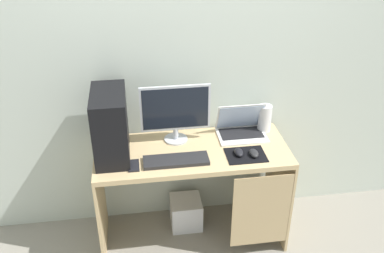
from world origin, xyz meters
TOP-DOWN VIEW (x-y plane):
  - ground_plane at (0.00, 0.00)m, footprint 8.00×8.00m
  - wall_back at (0.00, 0.32)m, footprint 4.00×0.05m
  - desk at (0.02, -0.01)m, footprint 1.30×0.55m
  - pc_tower at (-0.52, 0.02)m, footprint 0.21×0.41m
  - monitor at (-0.09, 0.14)m, footprint 0.47×0.16m
  - laptop at (0.37, 0.15)m, footprint 0.34×0.24m
  - speaker at (0.55, 0.18)m, footprint 0.09×0.09m
  - keyboard at (-0.12, -0.13)m, footprint 0.42×0.14m
  - mousepad at (0.34, -0.12)m, footprint 0.26×0.20m
  - mouse_left at (0.29, -0.11)m, footprint 0.06×0.10m
  - mouse_right at (0.39, -0.13)m, footprint 0.06×0.10m
  - cell_phone at (-0.39, -0.14)m, footprint 0.07×0.13m
  - subwoofer at (-0.03, 0.12)m, footprint 0.23×0.23m

SIDE VIEW (x-z plane):
  - ground_plane at x=0.00m, z-range 0.00..0.00m
  - subwoofer at x=-0.03m, z-range 0.00..0.23m
  - desk at x=0.02m, z-range 0.21..0.97m
  - mousepad at x=0.34m, z-range 0.76..0.76m
  - cell_phone at x=-0.39m, z-range 0.76..0.77m
  - keyboard at x=-0.12m, z-range 0.76..0.78m
  - mouse_left at x=0.29m, z-range 0.76..0.80m
  - mouse_right at x=0.39m, z-range 0.76..0.80m
  - laptop at x=0.37m, z-range 0.69..0.92m
  - speaker at x=0.55m, z-range 0.76..0.95m
  - pc_tower at x=-0.52m, z-range 0.76..1.20m
  - monitor at x=-0.09m, z-range 0.77..1.19m
  - wall_back at x=0.00m, z-range 0.00..2.60m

